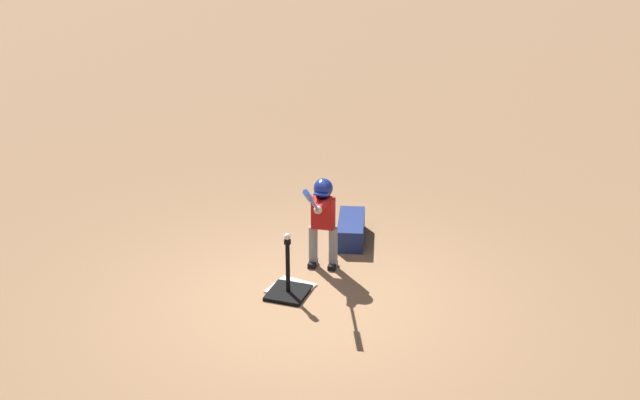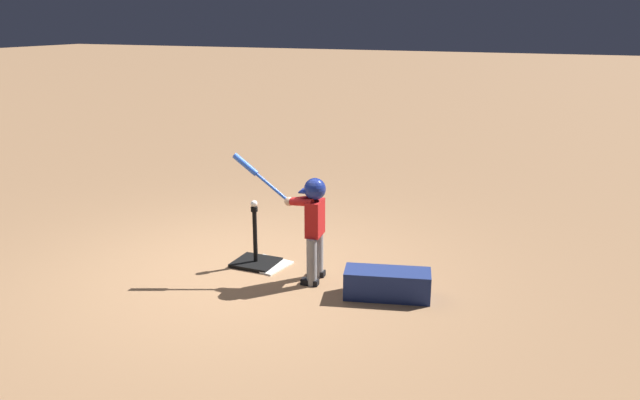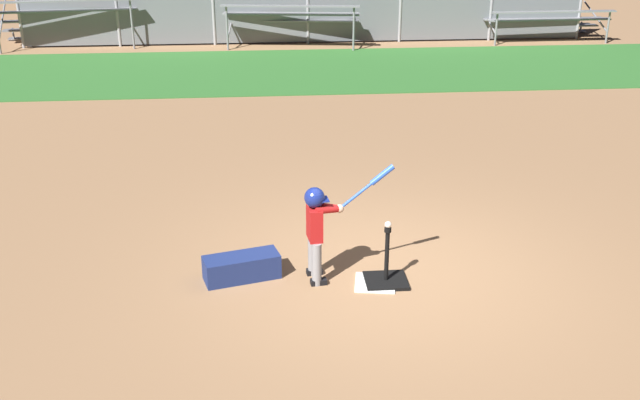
% 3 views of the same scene
% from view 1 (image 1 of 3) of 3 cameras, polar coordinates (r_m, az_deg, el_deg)
% --- Properties ---
extents(ground_plane, '(90.00, 90.00, 0.00)m').
position_cam_1_polar(ground_plane, '(9.81, -0.87, -6.51)').
color(ground_plane, '#99704C').
extents(home_plate, '(0.51, 0.51, 0.02)m').
position_cam_1_polar(home_plate, '(10.06, -1.89, -5.67)').
color(home_plate, white).
rests_on(home_plate, ground_plane).
extents(batting_tee, '(0.47, 0.42, 0.67)m').
position_cam_1_polar(batting_tee, '(9.92, -2.05, -5.63)').
color(batting_tee, black).
rests_on(batting_tee, ground_plane).
extents(batter_child, '(1.00, 0.36, 1.32)m').
position_cam_1_polar(batter_child, '(10.23, 0.16, -0.80)').
color(batter_child, gray).
rests_on(batter_child, ground_plane).
extents(baseball, '(0.07, 0.07, 0.07)m').
position_cam_1_polar(baseball, '(9.64, -2.10, -2.35)').
color(baseball, white).
rests_on(baseball, batting_tee).
extents(equipment_bag, '(0.89, 0.52, 0.28)m').
position_cam_1_polar(equipment_bag, '(11.18, 2.00, -1.89)').
color(equipment_bag, navy).
rests_on(equipment_bag, ground_plane).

